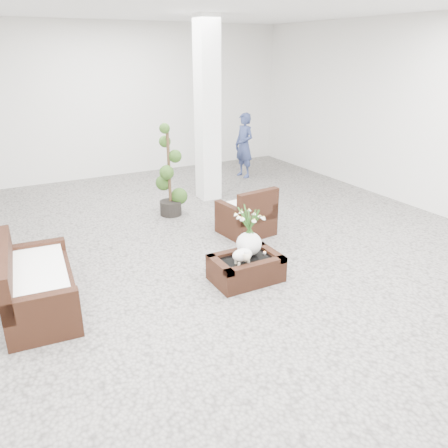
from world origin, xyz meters
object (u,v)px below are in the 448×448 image
armchair (246,210)px  coffee_table (246,269)px  topiary (169,171)px  loveseat (38,277)px

armchair → coffee_table: bearing=52.2°
coffee_table → armchair: bearing=59.1°
coffee_table → armchair: size_ratio=1.10×
coffee_table → topiary: 2.93m
coffee_table → loveseat: bearing=167.8°
armchair → topiary: bearing=-69.1°
armchair → topiary: topiary is taller
armchair → loveseat: bearing=7.6°
loveseat → topiary: topiary is taller
coffee_table → topiary: size_ratio=0.54×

